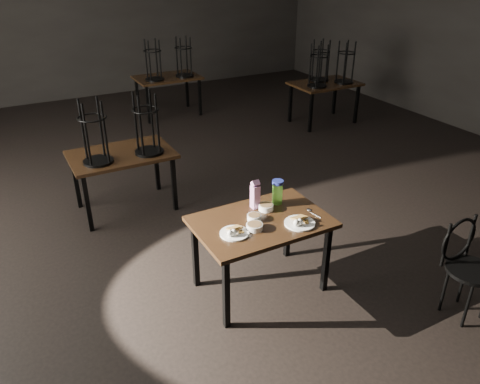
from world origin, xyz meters
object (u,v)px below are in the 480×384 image
main_table (261,228)px  water_bottle (278,192)px  bentwood_chair (466,261)px  juice_carton (255,195)px

main_table → water_bottle: (0.29, 0.20, 0.20)m
main_table → bentwood_chair: (1.39, -1.11, -0.14)m
main_table → water_bottle: bearing=34.3°
water_bottle → main_table: bearing=-145.7°
main_table → bentwood_chair: 1.78m
main_table → juice_carton: size_ratio=4.23×
main_table → juice_carton: 0.32m
water_bottle → bentwood_chair: bearing=-50.1°
juice_carton → bentwood_chair: juice_carton is taller
main_table → bentwood_chair: bearing=-38.6°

